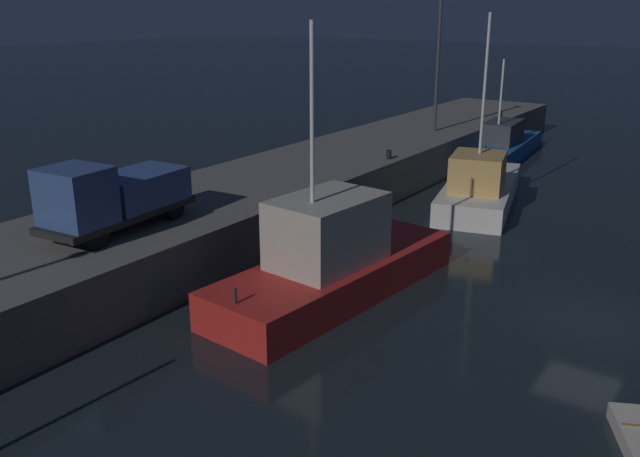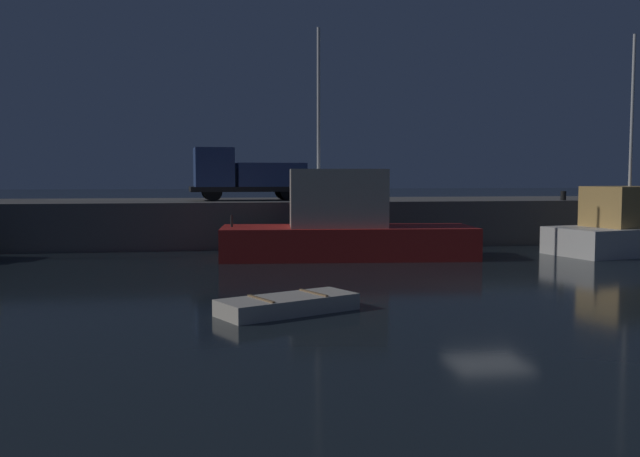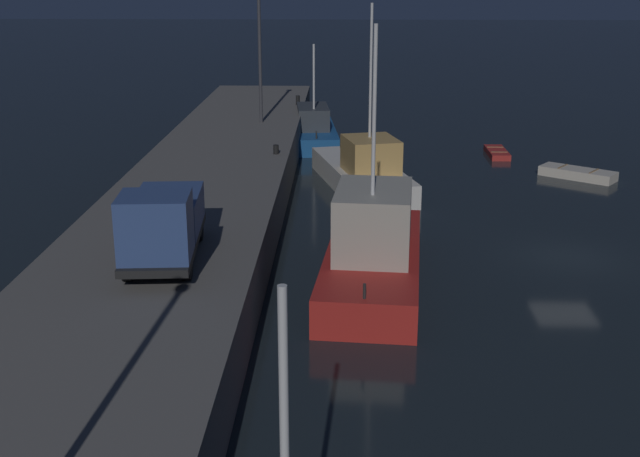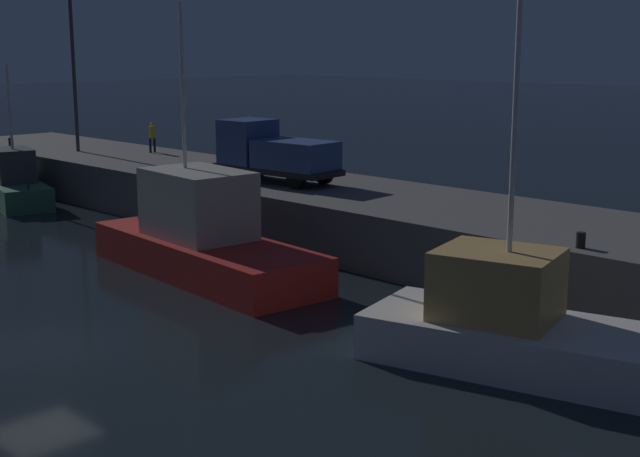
% 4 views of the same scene
% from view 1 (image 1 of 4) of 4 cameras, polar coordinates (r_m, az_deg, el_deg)
% --- Properties ---
extents(ground_plane, '(320.00, 320.00, 0.00)m').
position_cam_1_polar(ground_plane, '(24.38, 21.52, -7.22)').
color(ground_plane, black).
extents(pier_quay, '(68.81, 7.25, 2.22)m').
position_cam_1_polar(pier_quay, '(30.85, -7.45, 1.48)').
color(pier_quay, '#5B5956').
rests_on(pier_quay, ground).
extents(fishing_trawler_red, '(10.43, 5.66, 9.65)m').
position_cam_1_polar(fishing_trawler_red, '(35.97, 13.29, 3.40)').
color(fishing_trawler_red, silver).
rests_on(fishing_trawler_red, ground).
extents(fishing_boat_white, '(10.83, 4.34, 9.55)m').
position_cam_1_polar(fishing_boat_white, '(24.06, 1.04, -2.76)').
color(fishing_boat_white, red).
rests_on(fishing_boat_white, ground).
extents(fishing_boat_orange, '(10.05, 3.83, 6.67)m').
position_cam_1_polar(fishing_boat_orange, '(48.22, 15.19, 6.87)').
color(fishing_boat_orange, '#195193').
rests_on(fishing_boat_orange, ground).
extents(lamp_post_east, '(0.44, 0.44, 8.60)m').
position_cam_1_polar(lamp_post_east, '(44.14, 9.96, 14.50)').
color(lamp_post_east, '#38383D').
rests_on(lamp_post_east, pier_quay).
extents(utility_truck, '(6.11, 2.58, 2.64)m').
position_cam_1_polar(utility_truck, '(25.19, -17.10, 2.62)').
color(utility_truck, black).
rests_on(utility_truck, pier_quay).
extents(bollard_west, '(0.28, 0.28, 0.47)m').
position_cam_1_polar(bollard_west, '(36.10, 5.82, 6.23)').
color(bollard_west, black).
rests_on(bollard_west, pier_quay).
extents(bollard_central, '(0.28, 0.28, 0.64)m').
position_cam_1_polar(bollard_central, '(50.15, 14.96, 9.23)').
color(bollard_central, black).
rests_on(bollard_central, pier_quay).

